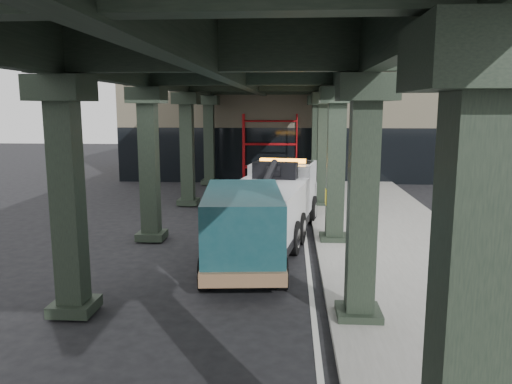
% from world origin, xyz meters
% --- Properties ---
extents(ground, '(90.00, 90.00, 0.00)m').
position_xyz_m(ground, '(0.00, 0.00, 0.00)').
color(ground, black).
rests_on(ground, ground).
extents(sidewalk, '(5.00, 40.00, 0.15)m').
position_xyz_m(sidewalk, '(4.50, 2.00, 0.07)').
color(sidewalk, gray).
rests_on(sidewalk, ground).
extents(lane_stripe, '(0.12, 38.00, 0.01)m').
position_xyz_m(lane_stripe, '(1.70, 2.00, 0.01)').
color(lane_stripe, silver).
rests_on(lane_stripe, ground).
extents(viaduct, '(7.40, 32.00, 6.40)m').
position_xyz_m(viaduct, '(-0.40, 2.00, 5.46)').
color(viaduct, black).
rests_on(viaduct, ground).
extents(building, '(22.00, 10.00, 8.00)m').
position_xyz_m(building, '(2.00, 20.00, 4.00)').
color(building, '#C6B793').
rests_on(building, ground).
extents(scaffolding, '(3.08, 0.88, 4.00)m').
position_xyz_m(scaffolding, '(0.00, 14.64, 2.11)').
color(scaffolding, '#A80D11').
rests_on(scaffolding, ground).
extents(tow_truck, '(3.41, 8.21, 2.62)m').
position_xyz_m(tow_truck, '(0.59, 2.99, 1.28)').
color(tow_truck, black).
rests_on(tow_truck, ground).
extents(towed_van, '(2.60, 5.58, 2.20)m').
position_xyz_m(towed_van, '(-0.11, -0.57, 1.18)').
color(towed_van, '#133C44').
rests_on(towed_van, ground).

